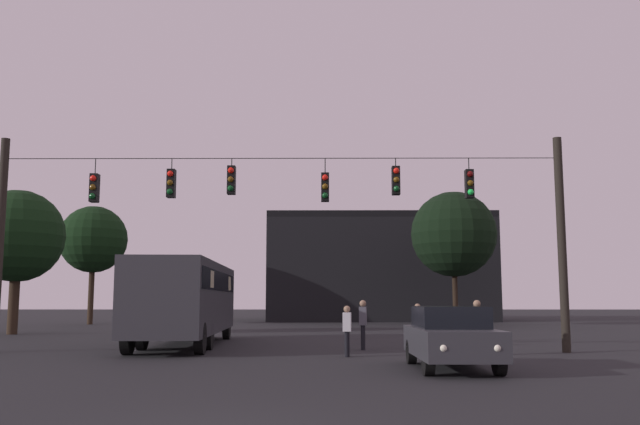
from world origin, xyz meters
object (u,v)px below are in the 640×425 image
(car_near_right, at_px, (451,336))
(tree_left_silhouette, at_px, (17,236))
(tree_right_far, at_px, (454,234))
(pedestrian_crossing_left, at_px, (363,322))
(pedestrian_crossing_right, at_px, (347,328))
(pedestrian_near_bus, at_px, (477,324))
(pedestrian_crossing_center, at_px, (418,323))
(city_bus, at_px, (187,295))
(tree_behind_building, at_px, (93,240))

(car_near_right, distance_m, tree_left_silhouette, 25.02)
(tree_left_silhouette, distance_m, tree_right_far, 26.47)
(pedestrian_crossing_left, distance_m, pedestrian_crossing_right, 2.83)
(pedestrian_near_bus, bearing_deg, tree_right_far, 80.70)
(pedestrian_near_bus, bearing_deg, pedestrian_crossing_right, -173.38)
(pedestrian_near_bus, bearing_deg, pedestrian_crossing_center, 110.15)
(city_bus, xyz_separation_m, car_near_right, (8.23, -8.45, -1.07))
(tree_behind_building, bearing_deg, pedestrian_crossing_left, -53.44)
(car_near_right, bearing_deg, pedestrian_crossing_center, 88.17)
(city_bus, relative_size, car_near_right, 2.55)
(city_bus, distance_m, tree_behind_building, 24.32)
(pedestrian_crossing_right, xyz_separation_m, tree_left_silhouette, (-15.94, 12.88, 3.97))
(city_bus, distance_m, pedestrian_crossing_left, 6.82)
(pedestrian_crossing_right, bearing_deg, pedestrian_crossing_left, 77.12)
(city_bus, bearing_deg, pedestrian_crossing_left, -17.74)
(tree_left_silhouette, xyz_separation_m, tree_behind_building, (-0.79, 13.30, 1.01))
(pedestrian_near_bus, xyz_separation_m, tree_left_silhouette, (-19.94, 12.41, 3.86))
(pedestrian_crossing_center, xyz_separation_m, tree_behind_building, (-19.41, 22.09, 4.95))
(pedestrian_crossing_center, distance_m, tree_right_far, 21.50)
(pedestrian_near_bus, xyz_separation_m, tree_behind_building, (-20.74, 25.71, 4.87))
(pedestrian_crossing_right, bearing_deg, tree_left_silhouette, 141.07)
(car_near_right, height_order, tree_behind_building, tree_behind_building)
(pedestrian_near_bus, height_order, tree_behind_building, tree_behind_building)
(tree_behind_building, height_order, tree_right_far, tree_right_far)
(tree_left_silhouette, bearing_deg, city_bus, -38.48)
(pedestrian_crossing_left, bearing_deg, city_bus, 162.26)
(tree_left_silhouette, xyz_separation_m, tree_right_far, (23.85, 11.42, 1.19))
(tree_right_far, bearing_deg, pedestrian_crossing_left, -108.65)
(city_bus, height_order, tree_left_silhouette, tree_left_silhouette)
(car_near_right, relative_size, pedestrian_crossing_center, 2.82)
(car_near_right, height_order, pedestrian_crossing_left, pedestrian_crossing_left)
(pedestrian_crossing_left, relative_size, tree_left_silhouette, 0.23)
(city_bus, distance_m, tree_right_far, 24.18)
(city_bus, bearing_deg, car_near_right, -45.75)
(city_bus, relative_size, pedestrian_crossing_center, 7.19)
(car_near_right, xyz_separation_m, pedestrian_crossing_left, (-1.79, 6.39, 0.15))
(pedestrian_near_bus, bearing_deg, car_near_right, -111.05)
(pedestrian_crossing_right, bearing_deg, car_near_right, -56.27)
(city_bus, relative_size, tree_right_far, 1.26)
(city_bus, bearing_deg, tree_right_far, 54.87)
(tree_behind_building, xyz_separation_m, tree_right_far, (24.64, -1.88, 0.18))
(car_near_right, height_order, pedestrian_crossing_center, pedestrian_crossing_center)
(pedestrian_crossing_right, height_order, pedestrian_near_bus, pedestrian_near_bus)
(car_near_right, relative_size, tree_left_silhouette, 0.61)
(car_near_right, relative_size, pedestrian_crossing_left, 2.61)
(pedestrian_crossing_right, xyz_separation_m, pedestrian_near_bus, (4.00, 0.46, 0.11))
(car_near_right, height_order, tree_right_far, tree_right_far)
(pedestrian_crossing_left, xyz_separation_m, pedestrian_near_bus, (3.37, -2.29, 0.00))
(tree_left_silhouette, bearing_deg, pedestrian_crossing_right, -38.93)
(pedestrian_crossing_right, distance_m, tree_right_far, 26.07)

